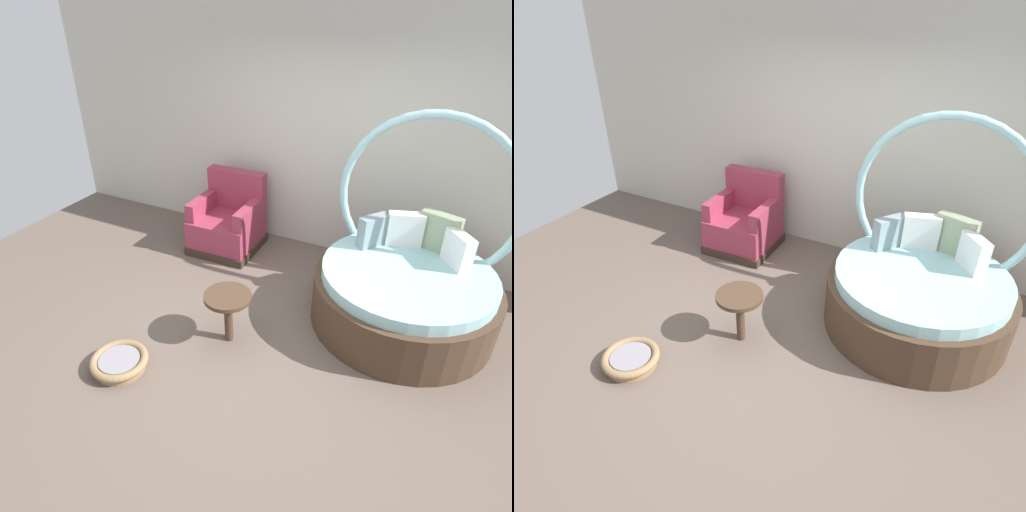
% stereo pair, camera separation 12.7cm
% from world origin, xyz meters
% --- Properties ---
extents(ground_plane, '(8.00, 8.00, 0.02)m').
position_xyz_m(ground_plane, '(0.00, 0.00, -0.01)').
color(ground_plane, '#66564C').
extents(back_wall, '(8.00, 0.12, 2.99)m').
position_xyz_m(back_wall, '(0.00, 2.15, 1.50)').
color(back_wall, beige).
rests_on(back_wall, ground_plane).
extents(round_daybed, '(1.76, 1.76, 2.00)m').
position_xyz_m(round_daybed, '(1.08, 1.07, 0.41)').
color(round_daybed, '#473323').
rests_on(round_daybed, ground_plane).
extents(red_armchair, '(0.82, 0.82, 0.94)m').
position_xyz_m(red_armchair, '(-1.20, 1.56, 0.33)').
color(red_armchair, '#38281E').
rests_on(red_armchair, ground_plane).
extents(pet_basket, '(0.51, 0.51, 0.13)m').
position_xyz_m(pet_basket, '(-0.98, -0.77, 0.07)').
color(pet_basket, '#8E704C').
rests_on(pet_basket, ground_plane).
extents(side_table, '(0.44, 0.44, 0.52)m').
position_xyz_m(side_table, '(-0.31, 0.00, 0.43)').
color(side_table, '#473323').
rests_on(side_table, ground_plane).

